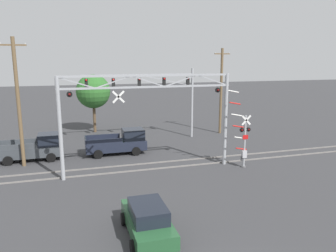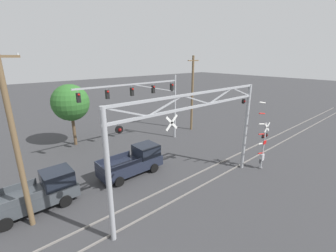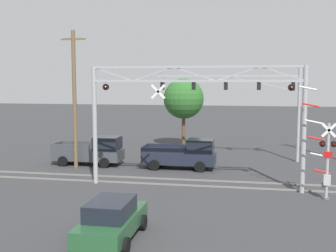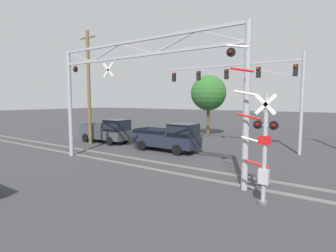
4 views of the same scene
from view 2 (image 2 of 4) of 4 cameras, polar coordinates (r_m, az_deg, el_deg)
name	(u,v)px [view 2 (image 2 of 4)]	position (r m, az deg, el deg)	size (l,w,h in m)	color
rail_track_near	(190,192)	(16.57, 5.68, -16.33)	(80.00, 0.08, 0.10)	gray
rail_track_far	(176,184)	(17.42, 2.16, -14.42)	(80.00, 0.08, 0.10)	gray
crossing_gantry	(196,131)	(14.35, 7.00, -1.22)	(12.47, 0.30, 7.13)	#9EA0A5
crossing_signal_mast	(263,146)	(20.26, 22.91, -4.66)	(2.01, 0.35, 6.01)	#9EA0A5
traffic_signal_span	(152,97)	(23.52, -4.02, 7.33)	(11.34, 0.39, 7.26)	#9EA0A5
pickup_truck_lead	(134,162)	(18.70, -8.54, -8.91)	(5.20, 2.18, 2.15)	#1E2333
pickup_truck_following	(39,193)	(16.75, -30.01, -14.55)	(5.15, 2.18, 2.15)	#3D4247
utility_pole_left	(15,142)	(13.78, -34.29, -3.35)	(1.80, 0.28, 9.79)	brown
utility_pole_right	(192,93)	(28.73, 6.18, 8.35)	(1.80, 0.28, 9.33)	brown
background_tree_beyond_span	(71,103)	(25.37, -23.52, 5.44)	(3.78, 3.78, 6.54)	brown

